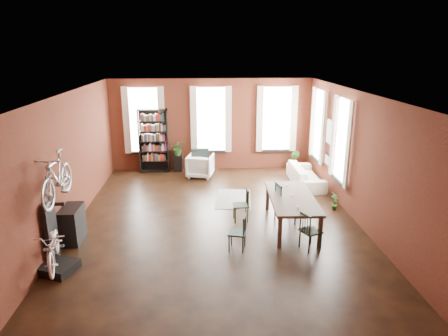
{
  "coord_description": "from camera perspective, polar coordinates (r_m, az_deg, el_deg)",
  "views": [
    {
      "loc": [
        -0.35,
        -9.29,
        4.22
      ],
      "look_at": [
        0.23,
        0.6,
        1.2
      ],
      "focal_mm": 32.0,
      "sensor_mm": 36.0,
      "label": 1
    }
  ],
  "objects": [
    {
      "name": "bike_wall_rack",
      "position": [
        8.84,
        -23.45,
        -8.37
      ],
      "size": [
        0.16,
        0.6,
        1.3
      ],
      "primitive_type": "cube",
      "color": "black",
      "rests_on": "ground"
    },
    {
      "name": "bike_trainer",
      "position": [
        8.65,
        -22.55,
        -13.02
      ],
      "size": [
        0.78,
        0.78,
        0.18
      ],
      "primitive_type": "cube",
      "rotation": [
        0.0,
        0.0,
        -0.36
      ],
      "color": "black",
      "rests_on": "ground"
    },
    {
      "name": "plant_small",
      "position": [
        11.2,
        15.44,
        -5.37
      ],
      "size": [
        0.48,
        0.53,
        0.17
      ],
      "primitive_type": "imported",
      "rotation": [
        0.0,
        0.0,
        0.63
      ],
      "color": "#2F5823",
      "rests_on": "ground"
    },
    {
      "name": "dining_chair_b",
      "position": [
        10.06,
        2.42,
        -5.31
      ],
      "size": [
        0.4,
        0.4,
        0.83
      ],
      "primitive_type": "cube",
      "rotation": [
        0.0,
        0.0,
        -1.54
      ],
      "color": "black",
      "rests_on": "ground"
    },
    {
      "name": "plant_by_sofa",
      "position": [
        14.43,
        9.89,
        0.35
      ],
      "size": [
        0.67,
        0.84,
        0.33
      ],
      "primitive_type": "imported",
      "rotation": [
        0.0,
        0.0,
        -0.41
      ],
      "color": "#2D5522",
      "rests_on": "ground"
    },
    {
      "name": "console_table",
      "position": [
        9.67,
        -20.85,
        -7.5
      ],
      "size": [
        0.4,
        0.8,
        0.8
      ],
      "primitive_type": "cube",
      "color": "black",
      "rests_on": "ground"
    },
    {
      "name": "white_armchair",
      "position": [
        13.44,
        -3.42,
        0.48
      ],
      "size": [
        0.97,
        0.93,
        0.84
      ],
      "primitive_type": "imported",
      "rotation": [
        0.0,
        0.0,
        2.92
      ],
      "color": "silver",
      "rests_on": "ground"
    },
    {
      "name": "dining_chair_d",
      "position": [
        10.02,
        8.78,
        -4.95
      ],
      "size": [
        0.55,
        0.55,
        1.03
      ],
      "primitive_type": "cube",
      "rotation": [
        0.0,
        0.0,
        1.73
      ],
      "color": "#1A3939",
      "rests_on": "ground"
    },
    {
      "name": "plant_on_stand",
      "position": [
        14.07,
        -6.6,
        2.63
      ],
      "size": [
        0.49,
        0.54,
        0.42
      ],
      "primitive_type": "imported",
      "rotation": [
        0.0,
        0.0,
        -0.02
      ],
      "color": "#295823",
      "rests_on": "plant_stand"
    },
    {
      "name": "bicycle_floor",
      "position": [
        8.28,
        -23.45,
        -8.08
      ],
      "size": [
        0.69,
        0.88,
        1.48
      ],
      "primitive_type": "imported",
      "rotation": [
        0.0,
        0.0,
        0.25
      ],
      "color": "silver",
      "rests_on": "bike_trainer"
    },
    {
      "name": "room",
      "position": [
        10.14,
        0.12,
        5.08
      ],
      "size": [
        9.0,
        9.04,
        3.22
      ],
      "color": "black",
      "rests_on": "ground"
    },
    {
      "name": "bicycle_hung",
      "position": [
        8.27,
        -23.02,
        0.94
      ],
      "size": [
        0.47,
        1.0,
        1.66
      ],
      "primitive_type": "imported",
      "color": "#A5A8AD",
      "rests_on": "bike_wall_rack"
    },
    {
      "name": "bookshelf",
      "position": [
        14.04,
        -10.02,
        3.83
      ],
      "size": [
        1.0,
        0.32,
        2.2
      ],
      "primitive_type": "cube",
      "color": "black",
      "rests_on": "ground"
    },
    {
      "name": "dining_chair_a",
      "position": [
        8.68,
        1.89,
        -9.19
      ],
      "size": [
        0.45,
        0.45,
        0.8
      ],
      "primitive_type": "cube",
      "rotation": [
        0.0,
        0.0,
        -1.83
      ],
      "color": "#183633",
      "rests_on": "ground"
    },
    {
      "name": "dining_table",
      "position": [
        9.85,
        9.56,
        -6.17
      ],
      "size": [
        1.13,
        2.34,
        0.78
      ],
      "primitive_type": "cube",
      "rotation": [
        0.0,
        0.0,
        -0.04
      ],
      "color": "#4B3A2D",
      "rests_on": "ground"
    },
    {
      "name": "striped_rug",
      "position": [
        11.58,
        1.35,
        -4.42
      ],
      "size": [
        1.14,
        1.66,
        0.01
      ],
      "primitive_type": "cube",
      "rotation": [
        0.0,
        0.0,
        -0.11
      ],
      "color": "black",
      "rests_on": "ground"
    },
    {
      "name": "cream_sofa",
      "position": [
        12.92,
        11.62,
        -0.6
      ],
      "size": [
        0.61,
        2.08,
        0.81
      ],
      "primitive_type": "imported",
      "rotation": [
        0.0,
        0.0,
        1.57
      ],
      "color": "beige",
      "rests_on": "ground"
    },
    {
      "name": "dining_chair_c",
      "position": [
        8.89,
        12.28,
        -8.76
      ],
      "size": [
        0.52,
        0.52,
        0.84
      ],
      "primitive_type": "cube",
      "rotation": [
        0.0,
        0.0,
        2.0
      ],
      "color": "black",
      "rests_on": "ground"
    },
    {
      "name": "plant_stand",
      "position": [
        14.18,
        -6.56,
        0.68
      ],
      "size": [
        0.29,
        0.29,
        0.56
      ],
      "primitive_type": "cube",
      "rotation": [
        0.0,
        0.0,
        -0.02
      ],
      "color": "black",
      "rests_on": "ground"
    }
  ]
}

